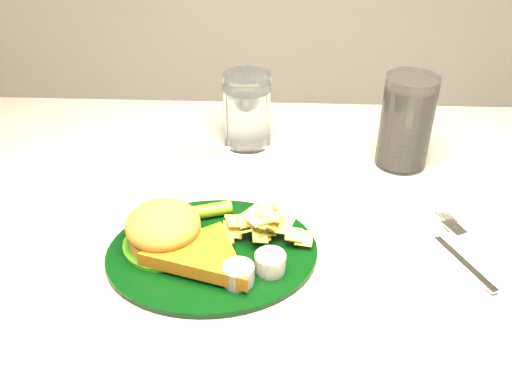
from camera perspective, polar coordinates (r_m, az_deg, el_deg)
dinner_plate at (r=0.74m, az=-4.47°, el=-4.46°), size 0.31×0.27×0.06m
water_glass at (r=0.99m, az=-0.89°, el=8.20°), size 0.10×0.10×0.13m
cola_glass at (r=0.95m, az=14.79°, el=6.80°), size 0.11×0.11×0.15m
fork_napkin at (r=0.79m, az=19.97°, el=-6.31°), size 0.17×0.19×0.01m
wrapped_straw at (r=0.99m, az=-2.79°, el=4.39°), size 0.19×0.08×0.01m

